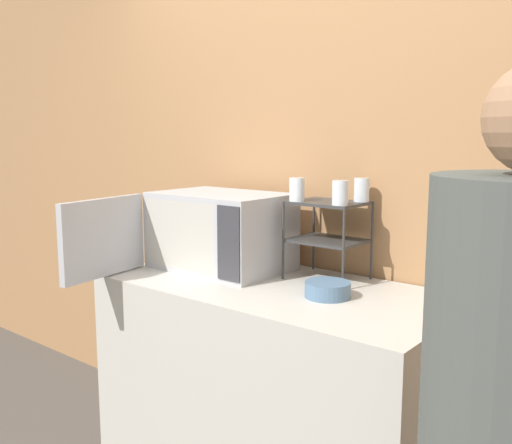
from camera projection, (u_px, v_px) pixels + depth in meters
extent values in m
cube|color=#9E7047|center=(329.00, 185.00, 2.48)|extent=(8.00, 0.06, 2.60)
cube|color=#B7B2A8|center=(274.00, 397.00, 2.31)|extent=(1.41, 0.69, 0.93)
cube|color=#ADADB2|center=(221.00, 231.00, 2.50)|extent=(0.57, 0.39, 0.34)
cube|color=#B7B2A8|center=(179.00, 235.00, 2.39)|extent=(0.41, 0.01, 0.29)
cube|color=#333338|center=(228.00, 244.00, 2.21)|extent=(0.11, 0.01, 0.29)
cube|color=#ADADB2|center=(105.00, 237.00, 2.35)|extent=(0.10, 0.45, 0.32)
cylinder|color=#333333|center=(283.00, 240.00, 2.31)|extent=(0.01, 0.01, 0.32)
cylinder|color=#333333|center=(343.00, 249.00, 2.14)|extent=(0.01, 0.01, 0.32)
cylinder|color=#333333|center=(314.00, 233.00, 2.48)|extent=(0.01, 0.01, 0.32)
cylinder|color=#333333|center=(372.00, 241.00, 2.31)|extent=(0.01, 0.01, 0.32)
cube|color=#333333|center=(327.00, 241.00, 2.31)|extent=(0.28, 0.22, 0.01)
cube|color=#333333|center=(328.00, 203.00, 2.29)|extent=(0.28, 0.22, 0.01)
cylinder|color=silver|center=(297.00, 189.00, 2.29)|extent=(0.06, 0.06, 0.09)
cylinder|color=silver|center=(362.00, 190.00, 2.27)|extent=(0.06, 0.06, 0.09)
cylinder|color=silver|center=(340.00, 193.00, 2.15)|extent=(0.06, 0.06, 0.09)
cylinder|color=slate|center=(328.00, 296.00, 2.07)|extent=(0.09, 0.09, 0.01)
cylinder|color=slate|center=(328.00, 290.00, 2.07)|extent=(0.17, 0.17, 0.06)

